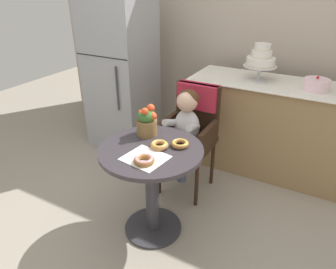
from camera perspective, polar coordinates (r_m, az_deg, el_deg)
name	(u,v)px	position (r m, az deg, el deg)	size (l,w,h in m)	color
ground_plane	(153,228)	(2.52, -2.75, -16.95)	(8.00, 8.00, 0.00)	gray
back_wall	(241,20)	(3.54, 13.41, 19.99)	(4.80, 0.10, 2.70)	#B2A393
cafe_table	(152,174)	(2.19, -3.05, -7.38)	(0.72, 0.72, 0.72)	#332D33
wicker_chair	(193,122)	(2.66, 4.59, 2.42)	(0.42, 0.45, 0.95)	#332114
seated_child	(185,124)	(2.52, 3.15, 1.91)	(0.27, 0.32, 0.73)	silver
paper_napkin	(145,158)	(1.97, -4.26, -4.37)	(0.26, 0.24, 0.00)	white
donut_front	(144,160)	(1.92, -4.49, -4.72)	(0.13, 0.13, 0.04)	#936033
donut_mid	(180,144)	(2.10, 2.25, -1.70)	(0.12, 0.12, 0.04)	#936033
donut_side	(159,145)	(2.08, -1.64, -1.94)	(0.12, 0.12, 0.04)	#AD7542
flower_vase	(147,121)	(2.22, -3.98, 2.56)	(0.16, 0.15, 0.23)	brown
display_counter	(270,127)	(3.14, 18.39, 1.30)	(1.56, 0.62, 0.90)	#93754C
tiered_cake_stand	(261,59)	(2.96, 16.90, 13.29)	(0.30, 0.30, 0.33)	silver
round_layer_cake	(316,85)	(2.90, 25.86, 8.37)	(0.21, 0.21, 0.12)	silver
refrigerator	(121,71)	(3.43, -8.72, 11.65)	(0.64, 0.63, 1.70)	#9EA0A5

